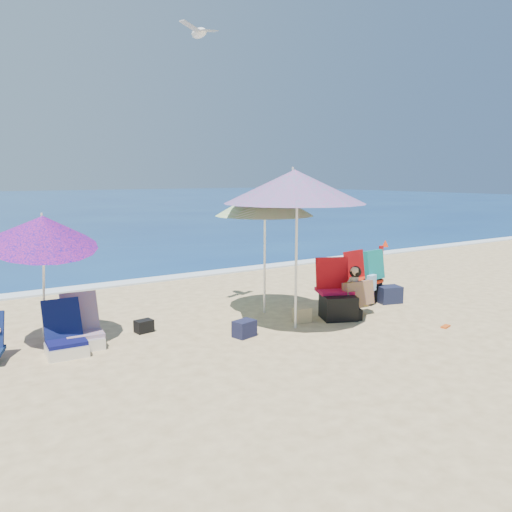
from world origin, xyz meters
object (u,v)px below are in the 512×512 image
umbrella_turquoise (295,187)px  chair_navy (65,340)px  umbrella_striped (264,201)px  person_center (355,291)px  camp_chair_left (337,300)px  furled_umbrella (381,267)px  camp_chair_right (365,283)px  seagull (199,33)px  chair_rainbow (83,333)px  umbrella_blue (43,231)px

umbrella_turquoise → chair_navy: bearing=168.7°
umbrella_striped → person_center: bearing=-35.1°
chair_navy → person_center: bearing=-8.4°
umbrella_turquoise → camp_chair_left: (0.93, 0.01, -1.91)m
furled_umbrella → camp_chair_right: furled_umbrella is taller
umbrella_striped → person_center: (1.27, -0.89, -1.54)m
furled_umbrella → seagull: (-3.42, 0.80, 3.95)m
chair_rainbow → furled_umbrella: bearing=-3.5°
umbrella_blue → seagull: seagull is taller
umbrella_turquoise → umbrella_striped: bearing=87.8°
chair_rainbow → seagull: 4.91m
camp_chair_right → seagull: size_ratio=1.36×
camp_chair_left → chair_navy: bearing=171.3°
camp_chair_left → person_center: 0.39m
chair_navy → chair_rainbow: chair_rainbow is taller
chair_rainbow → camp_chair_left: camp_chair_left is taller
person_center → camp_chair_right: bearing=35.1°
furled_umbrella → seagull: seagull is taller
umbrella_turquoise → umbrella_striped: 0.91m
camp_chair_right → person_center: 0.99m
chair_navy → camp_chair_left: (4.25, -0.65, 0.11)m
chair_rainbow → seagull: (2.13, 0.46, 4.40)m
furled_umbrella → chair_navy: (-5.83, 0.14, -0.45)m
furled_umbrella → chair_rainbow: size_ratio=1.61×
umbrella_striped → camp_chair_left: 2.06m
umbrella_striped → chair_navy: (-3.35, -0.21, -1.76)m
umbrella_blue → camp_chair_right: umbrella_blue is taller
chair_rainbow → person_center: (4.35, -0.88, 0.22)m
umbrella_striped → seagull: bearing=154.6°
umbrella_turquoise → seagull: bearing=124.5°
camp_chair_left → person_center: size_ratio=1.17×
chair_rainbow → camp_chair_left: size_ratio=0.73×
seagull → person_center: bearing=-31.2°
umbrella_striped → person_center: size_ratio=2.64×
chair_navy → camp_chair_left: camp_chair_left is taller
umbrella_turquoise → furled_umbrella: 3.00m
chair_navy → umbrella_striped: bearing=3.6°
umbrella_blue → chair_navy: 1.51m
umbrella_turquoise → umbrella_blue: bearing=162.3°
chair_navy → chair_rainbow: bearing=35.5°
umbrella_striped → camp_chair_right: umbrella_striped is taller
camp_chair_right → camp_chair_left: bearing=-155.6°
chair_navy → person_center: 4.68m
furled_umbrella → camp_chair_left: (-1.58, -0.51, -0.34)m
furled_umbrella → chair_rainbow: bearing=176.5°
umbrella_turquoise → chair_rainbow: size_ratio=3.48×
chair_rainbow → seagull: bearing=12.3°
umbrella_striped → umbrella_blue: (-3.47, 0.22, -0.31)m
umbrella_blue → camp_chair_left: (4.37, -1.08, -1.34)m
camp_chair_left → person_center: (0.37, -0.03, 0.11)m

